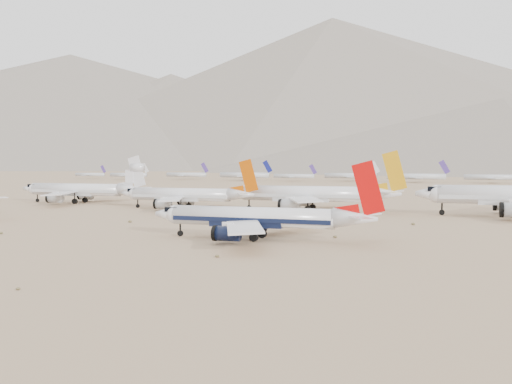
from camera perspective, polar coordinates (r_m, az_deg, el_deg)
ground at (r=121.79m, az=-3.62°, el=-4.22°), size 7000.00×7000.00×0.00m
main_airliner at (r=112.08m, az=0.52°, el=-2.62°), size 44.44×43.40×15.68m
row2_gold_tail at (r=177.58m, az=5.66°, el=-0.25°), size 52.93×51.77×18.85m
row2_orange_tail at (r=186.68m, az=-6.97°, el=-0.31°), size 45.79×44.79×16.33m
row2_white_trijet at (r=221.02m, az=-16.94°, el=0.24°), size 50.13×48.99×17.76m
distant_storage_row at (r=450.27m, az=20.21°, el=1.43°), size 671.17×59.48×15.22m
mountain_range at (r=1768.87m, az=19.32°, el=8.51°), size 7354.00×3024.00×470.00m
desert_scrub at (r=114.78m, az=-20.89°, el=-4.71°), size 219.83×121.67×0.63m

